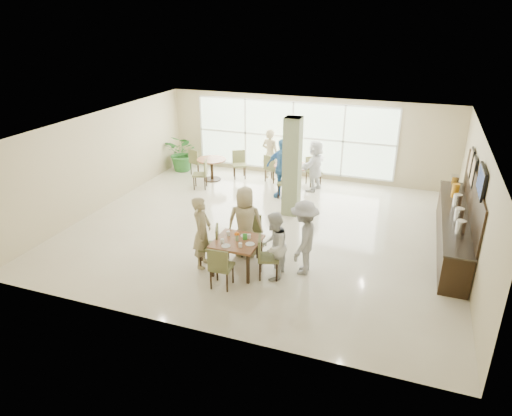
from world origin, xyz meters
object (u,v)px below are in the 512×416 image
(round_table_right, at_px, (291,170))
(buffet_counter, at_px, (454,227))
(teen_left, at_px, (202,232))
(adult_standing, at_px, (270,154))
(potted_plant, at_px, (183,153))
(teen_far, at_px, (245,222))
(adult_b, at_px, (315,166))
(round_table_left, at_px, (212,164))
(teen_standing, at_px, (304,238))
(main_table, at_px, (237,244))
(teen_right, at_px, (274,246))
(adult_a, at_px, (282,168))

(round_table_right, bearing_deg, buffet_counter, -29.87)
(round_table_right, xyz_separation_m, teen_left, (-0.49, -5.64, 0.25))
(round_table_right, relative_size, adult_standing, 0.66)
(potted_plant, distance_m, teen_left, 7.02)
(potted_plant, distance_m, teen_far, 6.81)
(adult_b, bearing_deg, round_table_left, -71.28)
(potted_plant, xyz_separation_m, adult_b, (4.96, -0.33, 0.15))
(round_table_right, relative_size, teen_standing, 0.69)
(round_table_right, relative_size, teen_far, 0.68)
(main_table, height_order, teen_right, teen_right)
(teen_right, bearing_deg, main_table, -91.51)
(round_table_left, xyz_separation_m, buffet_counter, (7.67, -2.58, 0.00))
(main_table, height_order, potted_plant, potted_plant)
(teen_far, relative_size, adult_b, 1.04)
(main_table, xyz_separation_m, teen_far, (-0.10, 0.75, 0.20))
(teen_left, height_order, adult_b, teen_left)
(potted_plant, bearing_deg, teen_standing, -42.82)
(main_table, xyz_separation_m, round_table_right, (-0.33, 5.60, -0.07))
(main_table, distance_m, round_table_left, 6.21)
(buffet_counter, height_order, adult_b, buffet_counter)
(adult_b, bearing_deg, buffet_counter, 70.68)
(main_table, distance_m, teen_right, 0.85)
(teen_far, distance_m, adult_b, 4.88)
(potted_plant, bearing_deg, teen_far, -49.50)
(teen_standing, xyz_separation_m, adult_a, (-1.77, 4.20, 0.09))
(main_table, distance_m, adult_a, 4.68)
(teen_right, distance_m, adult_standing, 6.49)
(potted_plant, xyz_separation_m, teen_far, (4.42, -5.18, 0.18))
(main_table, bearing_deg, adult_b, 85.50)
(potted_plant, bearing_deg, adult_b, -3.79)
(round_table_right, distance_m, teen_standing, 5.43)
(adult_standing, bearing_deg, round_table_left, 38.08)
(teen_left, height_order, teen_far, teen_far)
(round_table_left, xyz_separation_m, adult_a, (2.73, -0.72, 0.38))
(round_table_left, relative_size, adult_standing, 0.57)
(teen_left, bearing_deg, potted_plant, 25.51)
(teen_standing, bearing_deg, adult_a, -157.59)
(teen_right, bearing_deg, adult_standing, -163.69)
(main_table, relative_size, potted_plant, 0.73)
(teen_left, bearing_deg, main_table, -93.37)
(teen_far, xyz_separation_m, adult_standing, (-1.16, 5.40, 0.02))
(main_table, bearing_deg, teen_right, 1.09)
(buffet_counter, height_order, adult_a, buffet_counter)
(round_table_left, relative_size, teen_right, 0.66)
(round_table_left, xyz_separation_m, round_table_right, (2.78, 0.23, 0.04))
(teen_right, relative_size, adult_b, 0.92)
(buffet_counter, relative_size, adult_a, 2.52)
(adult_a, xyz_separation_m, adult_b, (0.82, 0.95, -0.11))
(teen_far, height_order, adult_a, adult_a)
(teen_left, xyz_separation_m, teen_right, (1.67, 0.06, -0.07))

